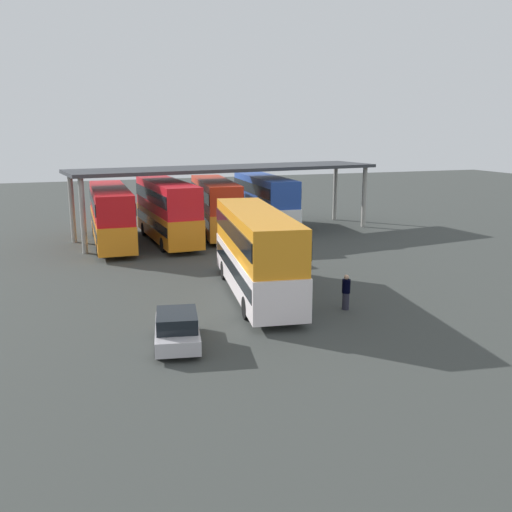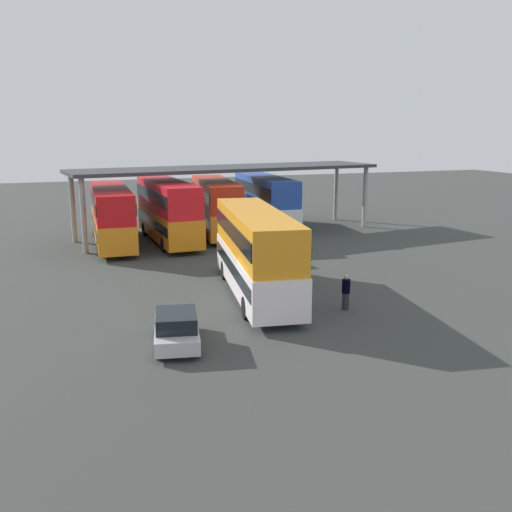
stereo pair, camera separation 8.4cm
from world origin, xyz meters
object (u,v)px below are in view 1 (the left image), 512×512
(double_decker_main, at_px, (256,250))
(pedestrian_waiting, at_px, (346,292))
(double_decker_near_canopy, at_px, (111,213))
(double_decker_far_right, at_px, (215,205))
(parked_hatchback, at_px, (177,329))
(double_decker_end_of_row, at_px, (264,200))
(double_decker_mid_row, at_px, (167,209))

(double_decker_main, distance_m, pedestrian_waiting, 4.89)
(double_decker_near_canopy, xyz_separation_m, double_decker_far_right, (7.98, 1.43, 0.07))
(parked_hatchback, relative_size, double_decker_far_right, 0.36)
(double_decker_far_right, bearing_deg, pedestrian_waiting, -171.92)
(double_decker_near_canopy, relative_size, pedestrian_waiting, 7.13)
(parked_hatchback, distance_m, double_decker_near_canopy, 20.59)
(parked_hatchback, height_order, double_decker_near_canopy, double_decker_near_canopy)
(pedestrian_waiting, bearing_deg, double_decker_near_canopy, 36.74)
(double_decker_main, height_order, double_decker_near_canopy, double_decker_main)
(double_decker_end_of_row, bearing_deg, double_decker_mid_row, 113.87)
(parked_hatchback, xyz_separation_m, pedestrian_waiting, (8.15, 1.81, 0.14))
(double_decker_main, distance_m, double_decker_near_canopy, 16.21)
(double_decker_main, bearing_deg, double_decker_near_canopy, 27.78)
(double_decker_near_canopy, height_order, double_decker_end_of_row, double_decker_end_of_row)
(parked_hatchback, height_order, double_decker_end_of_row, double_decker_end_of_row)
(double_decker_end_of_row, bearing_deg, double_decker_far_right, 110.00)
(double_decker_mid_row, bearing_deg, double_decker_end_of_row, -71.93)
(parked_hatchback, xyz_separation_m, double_decker_far_right, (7.54, 21.96, 1.63))
(double_decker_main, xyz_separation_m, double_decker_mid_row, (-1.56, 14.81, 0.10))
(pedestrian_waiting, bearing_deg, double_decker_far_right, 13.81)
(double_decker_mid_row, height_order, pedestrian_waiting, double_decker_mid_row)
(double_decker_near_canopy, distance_m, double_decker_far_right, 8.11)
(double_decker_far_right, relative_size, double_decker_end_of_row, 0.99)
(double_decker_mid_row, bearing_deg, double_decker_near_canopy, 80.75)
(double_decker_main, relative_size, double_decker_near_canopy, 0.96)
(double_decker_main, bearing_deg, parked_hatchback, 144.41)
(parked_hatchback, xyz_separation_m, double_decker_near_canopy, (-0.45, 20.53, 1.56))
(double_decker_far_right, bearing_deg, double_decker_end_of_row, -66.81)
(double_decker_end_of_row, relative_size, pedestrian_waiting, 6.82)
(double_decker_main, relative_size, pedestrian_waiting, 6.85)
(double_decker_far_right, bearing_deg, parked_hatchback, 167.39)
(double_decker_end_of_row, height_order, pedestrian_waiting, double_decker_end_of_row)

